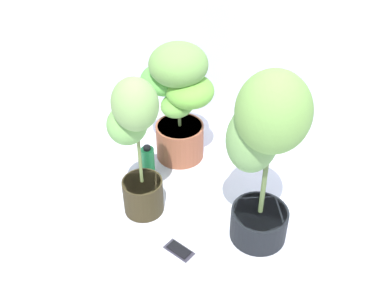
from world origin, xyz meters
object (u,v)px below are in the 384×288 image
Objects in this scene: potted_plant_front_right at (264,145)px; cell_phone at (179,250)px; potted_plant_back_left at (178,95)px; nutrient_bottle at (148,161)px; potted_plant_front_left at (136,141)px.

potted_plant_front_right is 0.66m from cell_phone.
potted_plant_back_left is 0.84m from cell_phone.
nutrient_bottle is (-0.35, 0.47, 0.09)m from cell_phone.
nutrient_bottle is (-0.11, -0.22, -0.33)m from potted_plant_back_left.
potted_plant_front_right is at bearing 146.17° from cell_phone.
potted_plant_front_left reaches higher than nutrient_bottle.
cell_phone is at bearing -70.29° from potted_plant_back_left.
nutrient_bottle is at bearing -117.07° from potted_plant_back_left.
potted_plant_front_left reaches higher than potted_plant_back_left.
potted_plant_back_left is 0.41m from nutrient_bottle.
potted_plant_front_right reaches higher than cell_phone.
potted_plant_front_right reaches higher than potted_plant_front_left.
cell_phone is 0.82× the size of nutrient_bottle.
potted_plant_back_left is at bearing 62.93° from nutrient_bottle.
nutrient_bottle is at bearing -121.97° from cell_phone.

